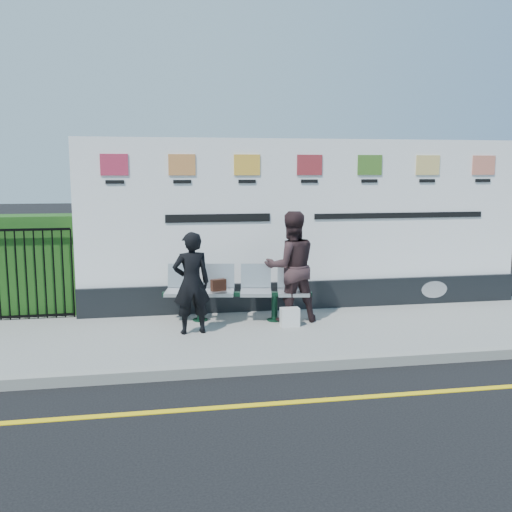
{
  "coord_description": "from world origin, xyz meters",
  "views": [
    {
      "loc": [
        -2.16,
        -5.91,
        2.6
      ],
      "look_at": [
        -0.62,
        2.77,
        1.25
      ],
      "focal_mm": 40.0,
      "sensor_mm": 36.0,
      "label": 1
    }
  ],
  "objects_px": {
    "billboard": "(307,236)",
    "bench": "(237,306)",
    "woman_right": "(291,267)",
    "woman_left": "(191,283)"
  },
  "relations": [
    {
      "from": "billboard",
      "to": "bench",
      "type": "bearing_deg",
      "value": -153.02
    },
    {
      "from": "bench",
      "to": "woman_right",
      "type": "distance_m",
      "value": 1.1
    },
    {
      "from": "woman_left",
      "to": "billboard",
      "type": "bearing_deg",
      "value": -156.39
    },
    {
      "from": "billboard",
      "to": "woman_right",
      "type": "bearing_deg",
      "value": -120.27
    },
    {
      "from": "billboard",
      "to": "woman_right",
      "type": "relative_size",
      "value": 4.42
    },
    {
      "from": "bench",
      "to": "woman_right",
      "type": "height_order",
      "value": "woman_right"
    },
    {
      "from": "billboard",
      "to": "woman_left",
      "type": "distance_m",
      "value": 2.56
    },
    {
      "from": "woman_left",
      "to": "woman_right",
      "type": "height_order",
      "value": "woman_right"
    },
    {
      "from": "bench",
      "to": "woman_right",
      "type": "bearing_deg",
      "value": -0.7
    },
    {
      "from": "bench",
      "to": "woman_left",
      "type": "distance_m",
      "value": 1.11
    }
  ]
}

